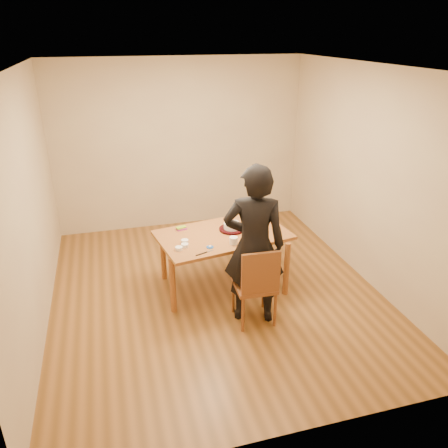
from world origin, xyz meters
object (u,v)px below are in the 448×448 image
object	(u,v)px
dining_table	(223,235)
cake	(232,226)
person	(254,246)
dining_chair	(254,285)
cake_plate	(232,229)

from	to	relation	value
dining_table	cake	size ratio (longest dim) A/B	7.70
dining_table	person	distance (m)	0.77
person	dining_table	bearing A→B (deg)	-60.18
dining_chair	cake	size ratio (longest dim) A/B	2.14
dining_chair	cake_plate	size ratio (longest dim) A/B	1.37
dining_chair	person	bearing A→B (deg)	92.95
dining_table	cake_plate	xyz separation A→B (m)	(0.14, 0.07, 0.03)
cake_plate	cake	size ratio (longest dim) A/B	1.57
cake	person	distance (m)	0.81
cake_plate	person	world-z (taller)	person
dining_chair	person	world-z (taller)	person
dining_table	person	size ratio (longest dim) A/B	0.85
dining_table	dining_chair	bearing A→B (deg)	-89.04
dining_chair	person	xyz separation A→B (m)	(0.00, 0.05, 0.47)
dining_table	cake	xyz separation A→B (m)	(0.14, 0.07, 0.08)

